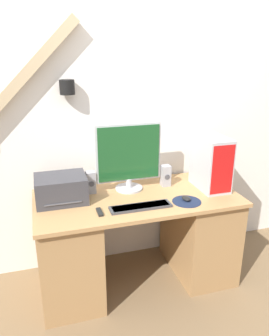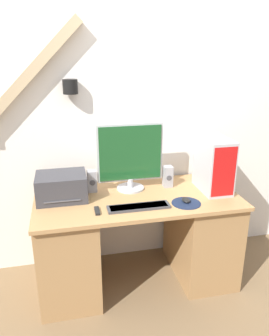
# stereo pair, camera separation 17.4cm
# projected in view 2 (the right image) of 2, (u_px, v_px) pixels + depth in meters

# --- Properties ---
(ground_plane) EXTENTS (12.00, 12.00, 0.00)m
(ground_plane) POSITION_uv_depth(u_px,v_px,m) (148.00, 310.00, 2.50)
(ground_plane) COLOR brown
(wall_back) EXTENTS (6.40, 0.17, 2.70)m
(wall_back) POSITION_uv_depth(u_px,v_px,m) (124.00, 115.00, 2.79)
(wall_back) COLOR white
(wall_back) RESTS_ON ground_plane
(desk) EXTENTS (1.60, 0.76, 0.78)m
(desk) POSITION_uv_depth(u_px,v_px,m) (137.00, 238.00, 2.71)
(desk) COLOR tan
(desk) RESTS_ON ground_plane
(monitor) EXTENTS (0.54, 0.22, 0.55)m
(monitor) POSITION_uv_depth(u_px,v_px,m) (130.00, 156.00, 2.63)
(monitor) COLOR #B7B7BC
(monitor) RESTS_ON desk
(keyboard) EXTENTS (0.46, 0.11, 0.02)m
(keyboard) POSITION_uv_depth(u_px,v_px,m) (139.00, 207.00, 2.39)
(keyboard) COLOR #3D3D42
(keyboard) RESTS_ON desk
(mousepad) EXTENTS (0.22, 0.22, 0.00)m
(mousepad) POSITION_uv_depth(u_px,v_px,m) (186.00, 203.00, 2.46)
(mousepad) COLOR #19233D
(mousepad) RESTS_ON desk
(mouse) EXTENTS (0.06, 0.09, 0.03)m
(mouse) POSITION_uv_depth(u_px,v_px,m) (186.00, 200.00, 2.48)
(mouse) COLOR black
(mouse) RESTS_ON mousepad
(computer_tower) EXTENTS (0.21, 0.36, 0.44)m
(computer_tower) POSITION_uv_depth(u_px,v_px,m) (214.00, 165.00, 2.64)
(computer_tower) COLOR #B2B2B7
(computer_tower) RESTS_ON desk
(printer) EXTENTS (0.38, 0.30, 0.20)m
(printer) POSITION_uv_depth(u_px,v_px,m) (62.00, 187.00, 2.51)
(printer) COLOR #38383D
(printer) RESTS_ON desk
(speaker_left) EXTENTS (0.07, 0.08, 0.18)m
(speaker_left) POSITION_uv_depth(u_px,v_px,m) (92.00, 181.00, 2.65)
(speaker_left) COLOR #99999E
(speaker_left) RESTS_ON desk
(speaker_right) EXTENTS (0.07, 0.08, 0.18)m
(speaker_right) POSITION_uv_depth(u_px,v_px,m) (168.00, 176.00, 2.75)
(speaker_right) COLOR #99999E
(speaker_right) RESTS_ON desk
(remote_control) EXTENTS (0.03, 0.12, 0.02)m
(remote_control) POSITION_uv_depth(u_px,v_px,m) (97.00, 211.00, 2.33)
(remote_control) COLOR black
(remote_control) RESTS_ON desk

